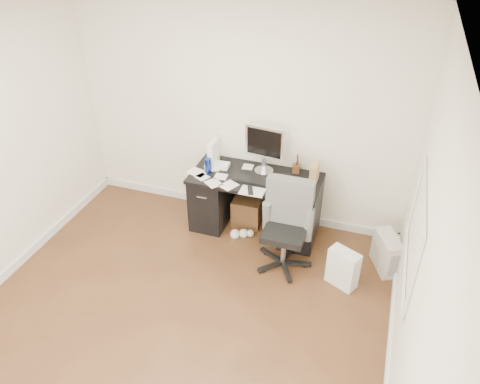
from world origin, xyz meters
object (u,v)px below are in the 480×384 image
object	(u,v)px
keyboard	(253,180)
lcd_monitor	(265,150)
desk	(255,202)
office_chair	(285,228)
pc_tower	(386,253)
wicker_basket	(248,210)

from	to	relation	value
keyboard	lcd_monitor	bearing A→B (deg)	79.11
desk	office_chair	world-z (taller)	office_chair
lcd_monitor	office_chair	distance (m)	0.95
lcd_monitor	pc_tower	xyz separation A→B (m)	(1.50, -0.35, -0.83)
keyboard	office_chair	bearing A→B (deg)	-37.37
desk	pc_tower	world-z (taller)	desk
desk	keyboard	xyz separation A→B (m)	(-0.01, -0.09, 0.36)
pc_tower	wicker_basket	size ratio (longest dim) A/B	1.20
desk	wicker_basket	distance (m)	0.29
lcd_monitor	keyboard	distance (m)	0.37
keyboard	pc_tower	size ratio (longest dim) A/B	1.10
wicker_basket	lcd_monitor	bearing A→B (deg)	6.25
keyboard	office_chair	world-z (taller)	office_chair
desk	lcd_monitor	bearing A→B (deg)	68.94
pc_tower	wicker_basket	xyz separation A→B (m)	(-1.68, 0.33, -0.03)
keyboard	pc_tower	xyz separation A→B (m)	(1.56, -0.11, -0.56)
desk	keyboard	distance (m)	0.37
office_chair	pc_tower	size ratio (longest dim) A/B	2.46
desk	lcd_monitor	world-z (taller)	lcd_monitor
lcd_monitor	pc_tower	distance (m)	1.75
lcd_monitor	wicker_basket	xyz separation A→B (m)	(-0.18, -0.02, -0.87)
desk	lcd_monitor	distance (m)	0.66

